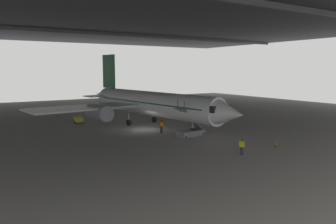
# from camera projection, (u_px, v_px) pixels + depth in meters

# --- Properties ---
(ground_plane) EXTENTS (110.00, 110.00, 0.00)m
(ground_plane) POSITION_uv_depth(u_px,v_px,m) (144.00, 130.00, 45.06)
(ground_plane) COLOR gray
(hangar_structure) EXTENTS (121.00, 99.00, 17.46)m
(hangar_structure) POSITION_uv_depth(u_px,v_px,m) (103.00, 16.00, 54.47)
(hangar_structure) COLOR #4C4F54
(hangar_structure) RESTS_ON ground_plane
(airplane_main) EXTENTS (32.57, 33.49, 10.62)m
(airplane_main) POSITION_uv_depth(u_px,v_px,m) (149.00, 103.00, 47.97)
(airplane_main) COLOR white
(airplane_main) RESTS_ON ground_plane
(boarding_stairs) EXTENTS (4.17, 1.96, 4.48)m
(boarding_stairs) POSITION_uv_depth(u_px,v_px,m) (190.00, 130.00, 40.82)
(boarding_stairs) COLOR slate
(boarding_stairs) RESTS_ON ground_plane
(crew_worker_near_nose) EXTENTS (0.37, 0.49, 1.57)m
(crew_worker_near_nose) POSITION_uv_depth(u_px,v_px,m) (242.00, 146.00, 31.54)
(crew_worker_near_nose) COLOR #232838
(crew_worker_near_nose) RESTS_ON ground_plane
(crew_worker_by_stairs) EXTENTS (0.55, 0.24, 1.71)m
(crew_worker_by_stairs) POSITION_uv_depth(u_px,v_px,m) (161.00, 126.00, 42.56)
(crew_worker_by_stairs) COLOR #232838
(crew_worker_by_stairs) RESTS_ON ground_plane
(traffic_cone_orange) EXTENTS (0.36, 0.36, 0.60)m
(traffic_cone_orange) POSITION_uv_depth(u_px,v_px,m) (277.00, 143.00, 35.44)
(traffic_cone_orange) COLOR black
(traffic_cone_orange) RESTS_ON ground_plane
(baggage_tug) EXTENTS (1.59, 2.36, 0.90)m
(baggage_tug) POSITION_uv_depth(u_px,v_px,m) (78.00, 119.00, 51.05)
(baggage_tug) COLOR yellow
(baggage_tug) RESTS_ON ground_plane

